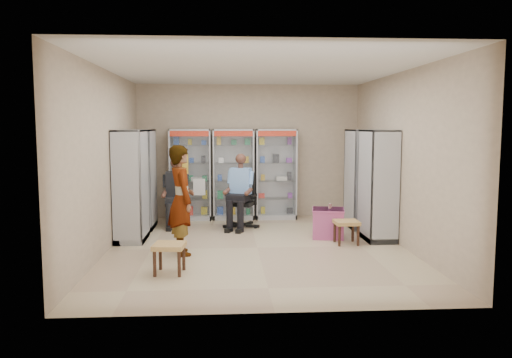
{
  "coord_description": "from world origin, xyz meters",
  "views": [
    {
      "loc": [
        -0.55,
        -8.33,
        2.07
      ],
      "look_at": [
        0.02,
        0.7,
        1.11
      ],
      "focal_mm": 35.0,
      "sensor_mm": 36.0,
      "label": 1
    }
  ],
  "objects": [
    {
      "name": "pink_trunk",
      "position": [
        1.37,
        0.71,
        0.27
      ],
      "size": [
        0.65,
        0.64,
        0.54
      ],
      "primitive_type": "cube",
      "rotation": [
        0.0,
        0.0,
        -0.19
      ],
      "color": "#B04682",
      "rests_on": "floor"
    },
    {
      "name": "cabinet_back_left",
      "position": [
        -1.3,
        2.73,
        1.0
      ],
      "size": [
        0.9,
        0.5,
        2.0
      ],
      "primitive_type": "cube",
      "color": "#A6A8AD",
      "rests_on": "floor"
    },
    {
      "name": "cabinet_right_far",
      "position": [
        2.23,
        1.6,
        1.0
      ],
      "size": [
        0.9,
        0.5,
        2.0
      ],
      "primitive_type": "cube",
      "rotation": [
        0.0,
        0.0,
        1.57
      ],
      "color": "#9D9FA3",
      "rests_on": "floor"
    },
    {
      "name": "cabinet_right_near",
      "position": [
        2.23,
        0.5,
        1.0
      ],
      "size": [
        0.9,
        0.5,
        2.0
      ],
      "primitive_type": "cube",
      "rotation": [
        0.0,
        0.0,
        1.57
      ],
      "color": "#A2A5A9",
      "rests_on": "floor"
    },
    {
      "name": "floor",
      "position": [
        0.0,
        0.0,
        0.0
      ],
      "size": [
        6.0,
        6.0,
        0.0
      ],
      "primitive_type": "plane",
      "color": "tan",
      "rests_on": "ground"
    },
    {
      "name": "cabinet_left_far",
      "position": [
        -2.23,
        1.8,
        1.0
      ],
      "size": [
        0.9,
        0.5,
        2.0
      ],
      "primitive_type": "cube",
      "rotation": [
        0.0,
        0.0,
        -1.57
      ],
      "color": "#AEB1B6",
      "rests_on": "floor"
    },
    {
      "name": "cabinet_back_right",
      "position": [
        0.6,
        2.73,
        1.0
      ],
      "size": [
        0.9,
        0.5,
        2.0
      ],
      "primitive_type": "cube",
      "color": "#B4B7BC",
      "rests_on": "floor"
    },
    {
      "name": "tea_glass",
      "position": [
        1.41,
        0.74,
        0.59
      ],
      "size": [
        0.07,
        0.07,
        0.09
      ],
      "primitive_type": "cylinder",
      "color": "#591507",
      "rests_on": "pink_trunk"
    },
    {
      "name": "standing_man",
      "position": [
        -1.25,
        -0.33,
        0.88
      ],
      "size": [
        0.6,
        0.75,
        1.77
      ],
      "primitive_type": "imported",
      "rotation": [
        0.0,
        0.0,
        1.89
      ],
      "color": "#959598",
      "rests_on": "floor"
    },
    {
      "name": "cabinet_back_mid",
      "position": [
        -0.35,
        2.73,
        1.0
      ],
      "size": [
        0.9,
        0.5,
        2.0
      ],
      "primitive_type": "cube",
      "color": "#A0A2A7",
      "rests_on": "floor"
    },
    {
      "name": "wooden_chair",
      "position": [
        -1.55,
        2.0,
        0.47
      ],
      "size": [
        0.42,
        0.42,
        0.94
      ],
      "primitive_type": "cube",
      "color": "black",
      "rests_on": "floor"
    },
    {
      "name": "seated_customer",
      "position": [
        -1.55,
        1.95,
        0.67
      ],
      "size": [
        0.44,
        0.6,
        1.34
      ],
      "primitive_type": null,
      "color": "black",
      "rests_on": "floor"
    },
    {
      "name": "seated_shopkeeper",
      "position": [
        -0.22,
        1.68,
        0.71
      ],
      "size": [
        0.66,
        0.77,
        1.42
      ],
      "primitive_type": null,
      "rotation": [
        0.0,
        0.0,
        -0.35
      ],
      "color": "#7AB8F1",
      "rests_on": "floor"
    },
    {
      "name": "cabinet_left_near",
      "position": [
        -2.23,
        0.7,
        1.0
      ],
      "size": [
        0.9,
        0.5,
        2.0
      ],
      "primitive_type": "cube",
      "rotation": [
        0.0,
        0.0,
        -1.57
      ],
      "color": "#A3A5AA",
      "rests_on": "floor"
    },
    {
      "name": "woven_stool_a",
      "position": [
        1.59,
        0.18,
        0.21
      ],
      "size": [
        0.43,
        0.43,
        0.41
      ],
      "primitive_type": "cube",
      "rotation": [
        0.0,
        0.0,
        0.03
      ],
      "color": "olive",
      "rests_on": "floor"
    },
    {
      "name": "office_chair",
      "position": [
        -0.22,
        1.73,
        0.56
      ],
      "size": [
        0.78,
        0.78,
        1.12
      ],
      "primitive_type": "cube",
      "rotation": [
        0.0,
        0.0,
        -0.35
      ],
      "color": "black",
      "rests_on": "floor"
    },
    {
      "name": "room_shell",
      "position": [
        0.0,
        0.0,
        1.97
      ],
      "size": [
        5.02,
        6.02,
        3.01
      ],
      "color": "tan",
      "rests_on": "ground"
    },
    {
      "name": "woven_stool_b",
      "position": [
        -1.33,
        -1.4,
        0.21
      ],
      "size": [
        0.47,
        0.47,
        0.43
      ],
      "primitive_type": "cube",
      "rotation": [
        0.0,
        0.0,
        -0.1
      ],
      "color": "#AE8549",
      "rests_on": "floor"
    }
  ]
}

